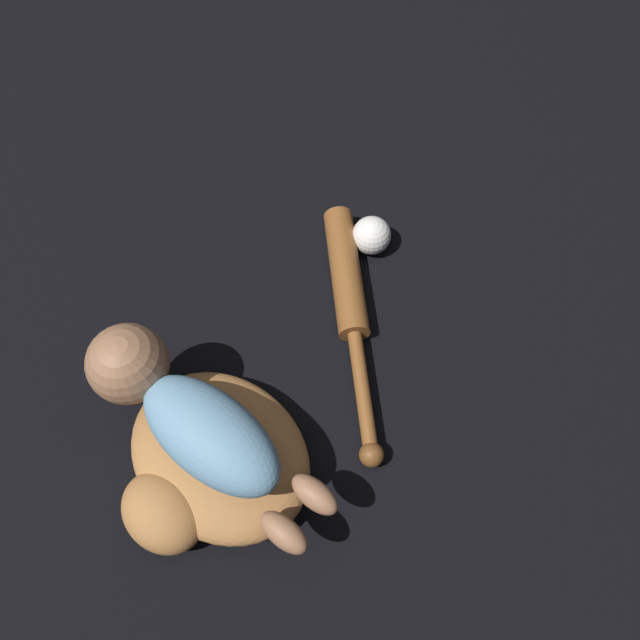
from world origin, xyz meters
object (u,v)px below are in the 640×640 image
at_px(baseball_bat, 349,297).
at_px(baseball, 371,235).
at_px(baby_figure, 183,411).
at_px(baseball_glove, 211,463).

height_order(baseball_bat, baseball, baseball).
height_order(baby_figure, baseball_bat, baby_figure).
bearing_deg(baseball_glove, baseball_bat, -96.63).
relative_size(baby_figure, baseball_bat, 1.01).
relative_size(baseball_glove, baseball, 4.79).
bearing_deg(baseball_bat, baseball, -80.06).
height_order(baby_figure, baseball, baby_figure).
xyz_separation_m(baby_figure, baseball, (-0.06, -0.45, -0.10)).
bearing_deg(baseball, baseball_glove, 87.74).
relative_size(baby_figure, baseball, 5.88).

